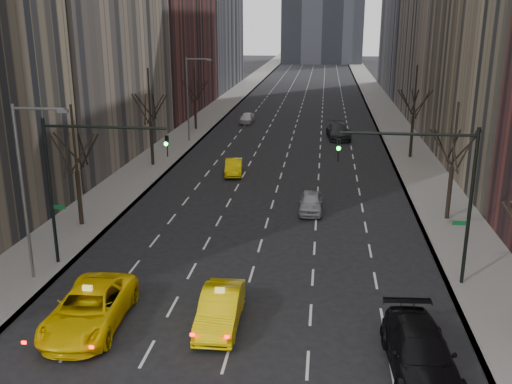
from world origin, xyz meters
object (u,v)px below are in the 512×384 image
(silver_sedan_ahead, at_px, (311,202))
(parked_suv_black, at_px, (420,352))
(taxi_suv, at_px, (89,308))
(taxi_sedan, at_px, (220,309))

(silver_sedan_ahead, relative_size, parked_suv_black, 0.68)
(taxi_suv, height_order, silver_sedan_ahead, taxi_suv)
(taxi_sedan, bearing_deg, silver_sedan_ahead, 76.16)
(taxi_sedan, xyz_separation_m, parked_suv_black, (8.20, -2.53, 0.06))
(taxi_suv, relative_size, parked_suv_black, 1.06)
(silver_sedan_ahead, height_order, parked_suv_black, parked_suv_black)
(silver_sedan_ahead, bearing_deg, parked_suv_black, -75.97)
(silver_sedan_ahead, xyz_separation_m, parked_suv_black, (4.67, -18.61, 0.17))
(silver_sedan_ahead, bearing_deg, taxi_sedan, -102.43)
(taxi_sedan, relative_size, silver_sedan_ahead, 1.21)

